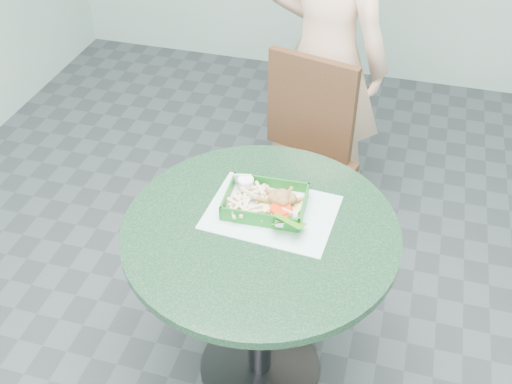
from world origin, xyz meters
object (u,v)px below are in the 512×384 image
(cafe_table, at_px, (260,268))
(dining_chair, at_px, (304,151))
(diner_person, at_px, (326,45))
(crab_sandwich, at_px, (281,206))
(sauce_ramekin, at_px, (247,186))
(food_basket, at_px, (265,209))

(cafe_table, relative_size, dining_chair, 0.95)
(diner_person, bearing_deg, cafe_table, 108.51)
(diner_person, bearing_deg, crab_sandwich, 111.14)
(crab_sandwich, relative_size, sauce_ramekin, 2.40)
(diner_person, bearing_deg, sauce_ramekin, 103.08)
(diner_person, distance_m, crab_sandwich, 1.01)
(cafe_table, xyz_separation_m, diner_person, (0.00, 1.08, 0.30))
(sauce_ramekin, bearing_deg, cafe_table, -59.08)
(food_basket, relative_size, sauce_ramekin, 4.76)
(cafe_table, distance_m, sauce_ramekin, 0.28)
(diner_person, relative_size, crab_sandwich, 13.61)
(diner_person, relative_size, sauce_ramekin, 32.67)
(dining_chair, bearing_deg, sauce_ramekin, -83.61)
(diner_person, xyz_separation_m, food_basket, (-0.01, -0.99, -0.12))
(food_basket, xyz_separation_m, crab_sandwich, (0.05, -0.01, 0.03))
(sauce_ramekin, bearing_deg, food_basket, -36.04)
(food_basket, relative_size, crab_sandwich, 1.98)
(dining_chair, relative_size, food_basket, 3.61)
(crab_sandwich, height_order, sauce_ramekin, crab_sandwich)
(diner_person, bearing_deg, food_basket, 108.02)
(dining_chair, height_order, sauce_ramekin, dining_chair)
(cafe_table, bearing_deg, diner_person, 89.81)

